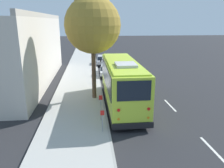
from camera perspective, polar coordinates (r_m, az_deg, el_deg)
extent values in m
plane|color=#28282B|center=(17.14, 2.82, -5.09)|extent=(160.00, 160.00, 0.00)
cube|color=#B2AFA8|center=(16.97, -9.29, -5.25)|extent=(80.00, 4.04, 0.15)
cube|color=#9D9A94|center=(16.96, -2.20, -5.05)|extent=(80.00, 0.14, 0.15)
cube|color=#BCDB38|center=(16.29, 2.59, 0.38)|extent=(8.79, 2.38, 2.99)
cube|color=black|center=(16.71, 2.53, -4.10)|extent=(8.83, 2.43, 0.28)
cube|color=black|center=(16.12, 2.61, 2.62)|extent=(8.07, 2.46, 1.43)
cube|color=black|center=(20.40, 0.76, 5.51)|extent=(0.04, 2.06, 1.51)
cube|color=black|center=(11.91, 5.79, -1.83)|extent=(0.04, 1.89, 1.15)
cube|color=black|center=(20.28, 0.76, 7.45)|extent=(0.05, 1.70, 0.22)
cube|color=#BCDB38|center=(15.94, 2.65, 5.69)|extent=(8.25, 2.16, 0.10)
cube|color=silver|center=(14.40, 3.60, 5.03)|extent=(1.62, 1.34, 0.20)
cube|color=black|center=(20.88, 0.73, 0.20)|extent=(0.11, 2.38, 0.36)
cube|color=black|center=(12.68, 5.54, -10.83)|extent=(0.11, 2.38, 0.36)
cylinder|color=red|center=(12.08, 1.74, -6.87)|extent=(0.03, 0.18, 0.18)
cylinder|color=orange|center=(12.30, 1.72, -9.18)|extent=(0.03, 0.14, 0.14)
cylinder|color=red|center=(12.41, 9.58, -6.46)|extent=(0.03, 0.18, 0.18)
cylinder|color=orange|center=(12.63, 9.47, -8.71)|extent=(0.03, 0.14, 0.14)
cube|color=white|center=(20.80, -1.44, 0.62)|extent=(0.04, 0.32, 0.18)
cube|color=white|center=(20.98, 2.86, 0.74)|extent=(0.04, 0.32, 0.18)
cube|color=black|center=(19.95, -2.97, 6.09)|extent=(0.06, 0.10, 0.24)
cylinder|color=black|center=(19.01, -1.68, -1.25)|extent=(1.04, 0.30, 1.04)
cylinder|color=slate|center=(19.01, -1.68, -1.25)|extent=(0.47, 0.32, 0.47)
cylinder|color=black|center=(19.27, 4.40, -1.05)|extent=(1.04, 0.30, 1.04)
cylinder|color=slate|center=(19.27, 4.40, -1.05)|extent=(0.47, 0.32, 0.47)
cylinder|color=black|center=(14.28, -0.09, -7.31)|extent=(1.04, 0.30, 1.04)
cylinder|color=slate|center=(14.28, -0.09, -7.31)|extent=(0.47, 0.32, 0.47)
cylinder|color=black|center=(14.62, 7.97, -6.90)|extent=(1.04, 0.30, 1.04)
cylinder|color=slate|center=(14.62, 7.97, -6.90)|extent=(0.47, 0.32, 0.47)
cube|color=silver|center=(25.87, -1.20, 3.33)|extent=(4.19, 1.96, 0.61)
cube|color=black|center=(25.65, -1.20, 4.47)|extent=(2.04, 1.56, 0.48)
cube|color=silver|center=(25.60, -1.21, 4.99)|extent=(1.96, 1.52, 0.05)
cube|color=black|center=(27.93, -1.20, 3.85)|extent=(0.21, 1.58, 0.20)
cube|color=black|center=(23.92, -1.19, 1.75)|extent=(0.21, 1.58, 0.20)
cylinder|color=black|center=(27.17, -2.76, 3.61)|extent=(0.63, 0.25, 0.62)
cylinder|color=slate|center=(27.17, -2.76, 3.61)|extent=(0.30, 0.24, 0.28)
cylinder|color=black|center=(27.17, 0.37, 3.62)|extent=(0.63, 0.25, 0.62)
cylinder|color=slate|center=(27.17, 0.37, 3.62)|extent=(0.30, 0.24, 0.28)
cylinder|color=black|center=(24.67, -2.91, 2.31)|extent=(0.63, 0.25, 0.62)
cylinder|color=slate|center=(24.67, -2.91, 2.31)|extent=(0.30, 0.24, 0.28)
cylinder|color=black|center=(24.67, 0.52, 2.33)|extent=(0.63, 0.25, 0.62)
cylinder|color=slate|center=(24.67, 0.52, 2.33)|extent=(0.30, 0.24, 0.28)
cube|color=#A8AAAF|center=(32.50, -2.48, 6.01)|extent=(4.50, 1.91, 0.65)
cube|color=black|center=(32.29, -2.49, 6.96)|extent=(2.17, 1.53, 0.48)
cube|color=#A8AAAF|center=(32.25, -2.50, 7.38)|extent=(2.09, 1.49, 0.05)
cube|color=black|center=(34.73, -2.45, 6.30)|extent=(0.18, 1.57, 0.20)
cube|color=black|center=(30.36, -2.50, 4.86)|extent=(0.18, 1.57, 0.20)
cylinder|color=black|center=(33.91, -3.71, 6.15)|extent=(0.67, 0.24, 0.66)
cylinder|color=slate|center=(33.91, -3.71, 6.15)|extent=(0.31, 0.24, 0.30)
cylinder|color=black|center=(33.90, -1.22, 6.18)|extent=(0.67, 0.24, 0.66)
cylinder|color=slate|center=(33.90, -1.22, 6.18)|extent=(0.31, 0.24, 0.30)
cylinder|color=black|center=(31.18, -3.84, 5.26)|extent=(0.67, 0.24, 0.66)
cylinder|color=slate|center=(31.18, -3.84, 5.26)|extent=(0.31, 0.24, 0.30)
cylinder|color=black|center=(31.16, -1.14, 5.29)|extent=(0.67, 0.24, 0.66)
cylinder|color=slate|center=(31.16, -1.14, 5.29)|extent=(0.31, 0.24, 0.30)
cylinder|color=brown|center=(17.44, -4.77, 3.09)|extent=(0.34, 0.34, 4.26)
sphere|color=olive|center=(17.00, -5.07, 15.06)|extent=(4.26, 4.26, 4.26)
sphere|color=#A58431|center=(17.56, -5.22, 19.61)|extent=(2.77, 2.77, 2.77)
cylinder|color=gray|center=(12.43, -2.51, -10.32)|extent=(0.06, 0.06, 1.03)
cube|color=red|center=(12.16, -2.55, -7.55)|extent=(0.02, 0.22, 0.28)
cylinder|color=gray|center=(13.79, -2.92, -6.79)|extent=(0.06, 0.06, 1.37)
cube|color=red|center=(13.49, -2.97, -3.57)|extent=(0.02, 0.22, 0.28)
cube|color=beige|center=(24.24, -24.41, 7.72)|extent=(18.65, 7.03, 6.49)
cube|color=#B1A99C|center=(23.21, -17.20, 16.67)|extent=(18.65, 0.30, 0.40)
cube|color=silver|center=(12.49, 24.81, -15.28)|extent=(2.40, 0.14, 0.01)
cube|color=silver|center=(17.33, 14.91, -5.39)|extent=(2.40, 0.14, 0.01)
cube|color=silver|center=(22.73, 9.69, 0.08)|extent=(2.40, 0.14, 0.01)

